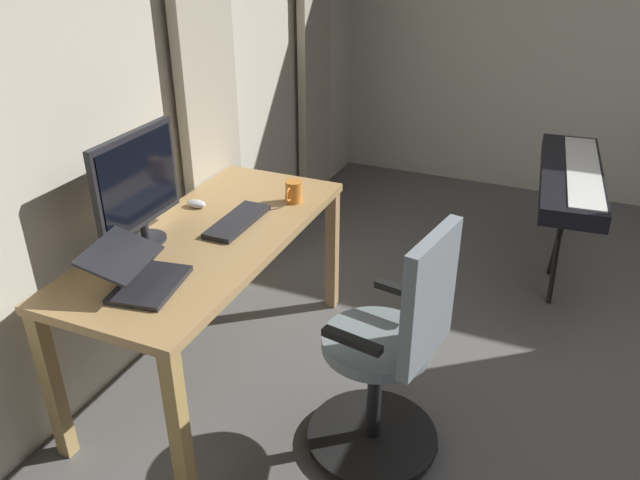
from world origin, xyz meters
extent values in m
cube|color=beige|center=(0.00, -2.71, 1.38)|extent=(5.31, 0.10, 2.77)
cube|color=#BFB59E|center=(-1.70, -2.60, 1.29)|extent=(0.45, 0.06, 2.58)
cube|color=#BFB59E|center=(-0.30, -2.60, 1.29)|extent=(0.49, 0.06, 2.58)
cube|color=tan|center=(0.36, -2.21, 0.73)|extent=(1.56, 0.68, 0.04)
cube|color=tan|center=(-0.38, -1.91, 0.36)|extent=(0.06, 0.06, 0.71)
cube|color=tan|center=(1.10, -1.91, 0.36)|extent=(0.06, 0.06, 0.71)
cube|color=tan|center=(-0.38, -2.52, 0.36)|extent=(0.06, 0.06, 0.71)
cube|color=tan|center=(1.10, -2.52, 0.36)|extent=(0.06, 0.06, 0.71)
cylinder|color=black|center=(0.54, -1.35, 0.04)|extent=(0.56, 0.56, 0.02)
sphere|color=black|center=(0.29, -1.30, 0.03)|extent=(0.05, 0.05, 0.05)
sphere|color=black|center=(0.42, -1.58, 0.03)|extent=(0.05, 0.05, 0.05)
sphere|color=black|center=(0.72, -1.53, 0.03)|extent=(0.05, 0.05, 0.05)
sphere|color=black|center=(0.50, -1.09, 0.03)|extent=(0.05, 0.05, 0.05)
cylinder|color=black|center=(0.54, -1.35, 0.27)|extent=(0.06, 0.06, 0.47)
cylinder|color=gray|center=(0.54, -1.35, 0.53)|extent=(0.51, 0.51, 0.05)
cube|color=gray|center=(0.57, -1.15, 0.81)|extent=(0.38, 0.11, 0.51)
cube|color=black|center=(0.74, -1.38, 0.67)|extent=(0.08, 0.24, 0.03)
cube|color=black|center=(0.34, -1.31, 0.67)|extent=(0.08, 0.24, 0.03)
cylinder|color=#232328|center=(0.52, -2.44, 0.76)|extent=(0.18, 0.18, 0.01)
cylinder|color=#232328|center=(0.52, -2.44, 0.80)|extent=(0.04, 0.04, 0.07)
cube|color=#232328|center=(0.52, -2.44, 1.04)|extent=(0.51, 0.03, 0.41)
cube|color=black|center=(0.52, -2.42, 1.04)|extent=(0.47, 0.01, 0.36)
cube|color=#232328|center=(0.22, -2.15, 0.77)|extent=(0.39, 0.14, 0.02)
cube|color=#232328|center=(0.83, -2.18, 0.76)|extent=(0.35, 0.27, 0.02)
cube|color=#232328|center=(0.85, -2.29, 0.88)|extent=(0.34, 0.26, 0.08)
ellipsoid|color=silver|center=(0.14, -2.42, 0.77)|extent=(0.06, 0.10, 0.04)
cylinder|color=orange|center=(-0.11, -2.01, 0.81)|extent=(0.08, 0.08, 0.11)
torus|color=orange|center=(-0.05, -2.01, 0.81)|extent=(0.07, 0.01, 0.07)
cylinder|color=black|center=(-1.08, -0.76, 0.34)|extent=(0.39, 0.06, 0.69)
cylinder|color=black|center=(-1.08, -0.76, 0.34)|extent=(0.39, 0.06, 0.69)
cube|color=black|center=(-1.08, -0.76, 0.73)|extent=(1.23, 0.42, 0.09)
cube|color=white|center=(-1.08, -0.71, 0.78)|extent=(1.12, 0.27, 0.01)
camera|label=1|loc=(2.45, -0.77, 2.04)|focal=35.07mm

